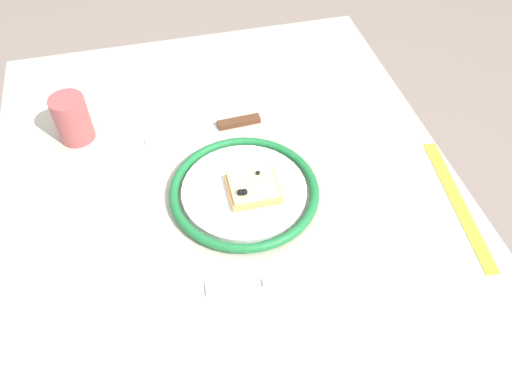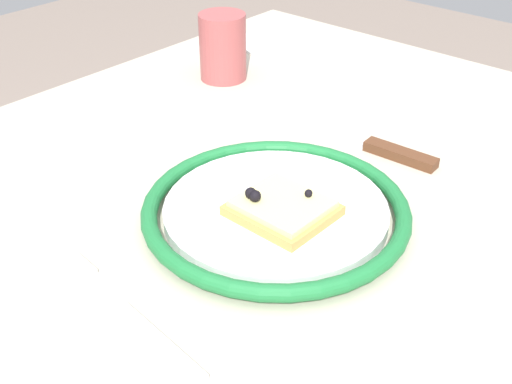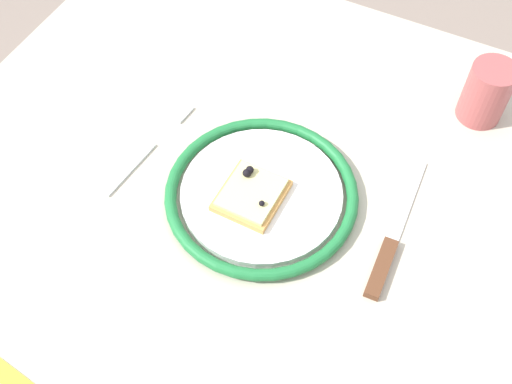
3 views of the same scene
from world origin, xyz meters
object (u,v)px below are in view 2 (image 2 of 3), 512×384
Objects in this scene: plate at (276,210)px; pizza_slice_near at (282,208)px; napkin at (273,42)px; dining_table at (266,263)px; fork at (126,311)px; cup at (223,47)px; knife at (376,147)px.

pizza_slice_near is at bearing -120.64° from plate.
napkin is (0.40, 0.35, -0.02)m from pizza_slice_near.
dining_table is 5.19× the size of fork.
cup is at bearing 34.23° from fork.
fork is (-0.38, 0.01, -0.00)m from knife.
napkin is at bearing 40.24° from plate.
dining_table is 0.20m from knife.
dining_table is 8.81× the size of napkin.
cup reaches higher than fork.
pizza_slice_near reaches higher than knife.
dining_table is 0.49m from napkin.
fork is 1.70× the size of napkin.
pizza_slice_near is 0.79× the size of napkin.
knife is 2.48× the size of cup.
napkin is at bearing 58.55° from knife.
cup is at bearing 51.74° from plate.
plate is 0.38m from cup.
cup reaches higher than dining_table.
dining_table is 0.09m from plate.
pizza_slice_near is at bearing -120.78° from dining_table.
fork is at bearing -145.77° from cup.
plate is at bearing 59.36° from pizza_slice_near.
dining_table is 11.20× the size of pizza_slice_near.
fork is at bearing -174.99° from dining_table.
cup reaches higher than plate.
pizza_slice_near is at bearing -139.16° from napkin.
fork is 0.67m from napkin.
dining_table is 3.83× the size of plate.
plate is at bearing -128.26° from cup.
plate reaches higher than knife.
knife is (0.18, -0.02, 0.08)m from dining_table.
plate is at bearing -179.80° from knife.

